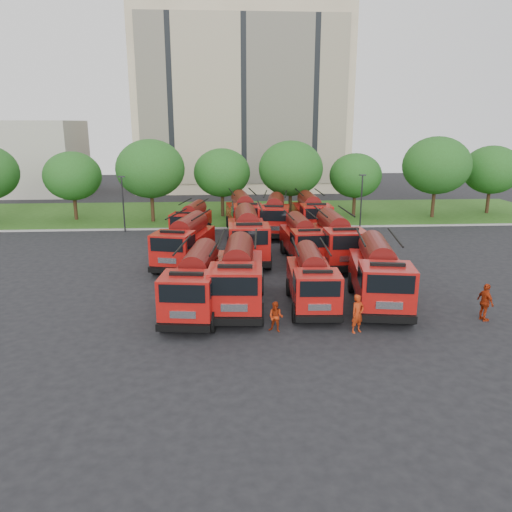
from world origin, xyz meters
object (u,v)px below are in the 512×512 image
(fire_truck_5, at_px, (247,235))
(fire_truck_6, at_px, (302,239))
(fire_truck_1, at_px, (238,275))
(firefighter_4, at_px, (232,276))
(fire_truck_11, at_px, (311,213))
(firefighter_5, at_px, (362,261))
(fire_truck_2, at_px, (312,279))
(fire_truck_3, at_px, (379,274))
(fire_truck_10, at_px, (275,215))
(firefighter_2, at_px, (483,320))
(firefighter_0, at_px, (357,332))
(fire_truck_9, at_px, (244,213))
(firefighter_3, at_px, (396,309))
(firefighter_1, at_px, (276,331))
(fire_truck_8, at_px, (192,220))
(fire_truck_4, at_px, (185,241))
(fire_truck_7, at_px, (336,239))
(fire_truck_0, at_px, (196,282))

(fire_truck_5, height_order, fire_truck_6, fire_truck_5)
(fire_truck_1, height_order, firefighter_4, fire_truck_1)
(fire_truck_11, relative_size, firefighter_5, 4.96)
(fire_truck_2, distance_m, fire_truck_11, 19.28)
(fire_truck_3, xyz_separation_m, fire_truck_10, (-3.86, 18.33, -0.04))
(firefighter_2, bearing_deg, fire_truck_6, 21.57)
(fire_truck_11, height_order, firefighter_0, fire_truck_11)
(firefighter_0, distance_m, firefighter_4, 11.04)
(fire_truck_3, height_order, fire_truck_9, fire_truck_9)
(fire_truck_10, bearing_deg, firefighter_4, -99.73)
(fire_truck_11, bearing_deg, firefighter_0, -94.40)
(fire_truck_1, xyz_separation_m, firefighter_3, (8.54, -1.02, -1.74))
(fire_truck_3, distance_m, firefighter_0, 4.64)
(fire_truck_11, bearing_deg, fire_truck_3, -88.82)
(firefighter_1, bearing_deg, fire_truck_1, 139.55)
(fire_truck_8, xyz_separation_m, fire_truck_11, (10.78, 1.26, 0.27))
(fire_truck_4, distance_m, fire_truck_5, 4.62)
(fire_truck_11, height_order, firefighter_3, fire_truck_11)
(fire_truck_1, distance_m, fire_truck_7, 11.03)
(fire_truck_5, height_order, fire_truck_7, fire_truck_5)
(fire_truck_2, height_order, firefighter_0, fire_truck_2)
(fire_truck_9, distance_m, firefighter_0, 23.43)
(fire_truck_7, height_order, firefighter_1, fire_truck_7)
(fire_truck_10, bearing_deg, fire_truck_8, -167.10)
(fire_truck_2, distance_m, fire_truck_5, 10.39)
(fire_truck_6, bearing_deg, firefighter_1, -106.96)
(fire_truck_4, relative_size, fire_truck_10, 1.00)
(fire_truck_4, distance_m, fire_truck_8, 9.00)
(fire_truck_6, bearing_deg, fire_truck_5, 171.82)
(firefighter_2, xyz_separation_m, firefighter_3, (-3.87, 1.87, 0.00))
(fire_truck_8, relative_size, fire_truck_11, 0.88)
(fire_truck_4, distance_m, firefighter_5, 12.88)
(fire_truck_1, bearing_deg, firefighter_5, 47.42)
(fire_truck_7, height_order, firefighter_4, fire_truck_7)
(fire_truck_4, height_order, fire_truck_11, fire_truck_11)
(fire_truck_4, bearing_deg, fire_truck_0, -68.09)
(fire_truck_2, relative_size, fire_truck_10, 0.88)
(fire_truck_4, bearing_deg, fire_truck_7, 12.98)
(fire_truck_4, xyz_separation_m, firefighter_3, (12.02, -9.54, -1.68))
(firefighter_0, bearing_deg, fire_truck_3, 34.23)
(fire_truck_9, xyz_separation_m, firefighter_4, (-1.36, -13.57, -1.75))
(firefighter_2, bearing_deg, fire_truck_0, 71.96)
(fire_truck_2, height_order, fire_truck_8, fire_truck_2)
(fire_truck_3, relative_size, fire_truck_8, 1.19)
(fire_truck_1, bearing_deg, fire_truck_7, 53.39)
(firefighter_1, bearing_deg, firefighter_0, 19.50)
(firefighter_0, xyz_separation_m, firefighter_2, (6.82, 1.04, 0.00))
(firefighter_0, bearing_deg, fire_truck_5, 82.41)
(firefighter_1, bearing_deg, fire_truck_0, 168.11)
(fire_truck_10, bearing_deg, firefighter_1, -87.46)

